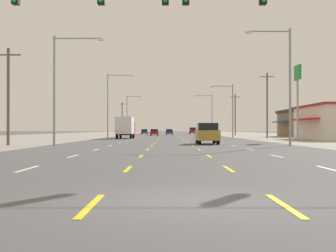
% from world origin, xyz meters
% --- Properties ---
extents(ground_plane, '(572.00, 572.00, 0.00)m').
position_xyz_m(ground_plane, '(0.00, 66.00, 0.00)').
color(ground_plane, '#4C4C4F').
extents(lot_apron_left, '(28.00, 440.00, 0.01)m').
position_xyz_m(lot_apron_left, '(-24.75, 66.00, 0.00)').
color(lot_apron_left, gray).
rests_on(lot_apron_left, ground).
extents(lot_apron_right, '(28.00, 440.00, 0.01)m').
position_xyz_m(lot_apron_right, '(24.75, 66.00, 0.00)').
color(lot_apron_right, gray).
rests_on(lot_apron_right, ground).
extents(lane_markings, '(10.64, 227.60, 0.01)m').
position_xyz_m(lane_markings, '(0.00, 104.50, 0.01)').
color(lane_markings, white).
rests_on(lane_markings, ground).
extents(signal_span_wire, '(24.86, 0.53, 8.85)m').
position_xyz_m(signal_span_wire, '(0.05, 10.94, 5.45)').
color(signal_span_wire, brown).
rests_on(signal_span_wire, ground).
extents(suv_inner_right_nearest, '(1.98, 4.90, 1.98)m').
position_xyz_m(suv_inner_right_nearest, '(3.34, 33.81, 1.03)').
color(suv_inner_right_nearest, '#B28C33').
rests_on(suv_inner_right_nearest, ground).
extents(box_truck_far_left_near, '(2.40, 7.20, 3.23)m').
position_xyz_m(box_truck_far_left_near, '(-6.81, 59.35, 1.84)').
color(box_truck_far_left_near, red).
rests_on(box_truck_far_left_near, ground).
extents(hatchback_far_right_mid, '(1.72, 3.90, 1.54)m').
position_xyz_m(hatchback_far_right_mid, '(6.88, 88.34, 0.78)').
color(hatchback_far_right_mid, white).
rests_on(hatchback_far_right_mid, ground).
extents(sedan_inner_left_midfar, '(1.80, 4.50, 1.46)m').
position_xyz_m(sedan_inner_left_midfar, '(-3.44, 92.93, 0.76)').
color(sedan_inner_left_midfar, maroon).
rests_on(sedan_inner_left_midfar, ground).
extents(sedan_center_turn_far, '(1.80, 4.50, 1.46)m').
position_xyz_m(sedan_center_turn_far, '(-0.01, 107.73, 0.76)').
color(sedan_center_turn_far, navy).
rests_on(sedan_center_turn_far, ground).
extents(sedan_far_left_farther, '(1.80, 4.50, 1.46)m').
position_xyz_m(sedan_far_left_farther, '(-7.19, 122.70, 0.76)').
color(sedan_far_left_farther, navy).
rests_on(sedan_far_left_farther, ground).
extents(suv_far_right_farthest, '(1.98, 4.90, 1.98)m').
position_xyz_m(suv_far_right_farthest, '(7.19, 129.02, 1.03)').
color(suv_far_right_farthest, maroon).
rests_on(suv_far_right_farthest, ground).
extents(storefront_right_row_2, '(14.33, 12.39, 5.13)m').
position_xyz_m(storefront_right_row_2, '(28.28, 77.60, 2.59)').
color(storefront_right_row_2, '#8C6B4C').
rests_on(storefront_right_row_2, ground).
extents(pole_sign_right_row_1, '(0.24, 2.26, 8.95)m').
position_xyz_m(pole_sign_right_row_1, '(14.92, 44.28, 6.87)').
color(pole_sign_right_row_1, gray).
rests_on(pole_sign_right_row_1, ground).
extents(streetlight_left_row_0, '(4.39, 0.26, 9.47)m').
position_xyz_m(streetlight_left_row_0, '(-9.68, 29.99, 5.53)').
color(streetlight_left_row_0, gray).
rests_on(streetlight_left_row_0, ground).
extents(streetlight_right_row_0, '(3.95, 0.26, 10.09)m').
position_xyz_m(streetlight_right_row_0, '(9.77, 29.99, 5.80)').
color(streetlight_right_row_0, gray).
rests_on(streetlight_right_row_0, ground).
extents(streetlight_left_row_1, '(4.25, 0.26, 10.43)m').
position_xyz_m(streetlight_left_row_1, '(-9.74, 64.28, 6.01)').
color(streetlight_left_row_1, gray).
rests_on(streetlight_left_row_1, ground).
extents(streetlight_right_row_1, '(3.73, 0.26, 8.67)m').
position_xyz_m(streetlight_right_row_1, '(9.76, 64.28, 5.04)').
color(streetlight_right_row_1, gray).
rests_on(streetlight_right_row_1, ground).
extents(streetlight_left_row_2, '(3.65, 0.26, 9.53)m').
position_xyz_m(streetlight_left_row_2, '(-9.80, 98.58, 5.47)').
color(streetlight_left_row_2, gray).
rests_on(streetlight_left_row_2, ground).
extents(streetlight_right_row_2, '(4.48, 0.26, 9.68)m').
position_xyz_m(streetlight_right_row_2, '(9.68, 98.58, 5.65)').
color(streetlight_right_row_2, gray).
rests_on(streetlight_right_row_2, ground).
extents(utility_pole_left_row_0, '(2.20, 0.26, 8.55)m').
position_xyz_m(utility_pole_left_row_0, '(-14.41, 30.86, 4.46)').
color(utility_pole_left_row_0, brown).
rests_on(utility_pole_left_row_0, ground).
extents(utility_pole_right_row_1, '(2.20, 0.26, 10.47)m').
position_xyz_m(utility_pole_right_row_1, '(15.62, 63.68, 5.43)').
color(utility_pole_right_row_1, brown).
rests_on(utility_pole_right_row_1, ground).
extents(utility_pole_right_row_2, '(2.20, 0.26, 9.34)m').
position_xyz_m(utility_pole_right_row_2, '(14.82, 92.82, 4.86)').
color(utility_pole_right_row_2, brown).
rests_on(utility_pole_right_row_2, ground).
extents(utility_pole_left_row_3, '(2.20, 0.26, 9.24)m').
position_xyz_m(utility_pole_left_row_3, '(-13.52, 120.18, 4.81)').
color(utility_pole_left_row_3, brown).
rests_on(utility_pole_left_row_3, ground).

